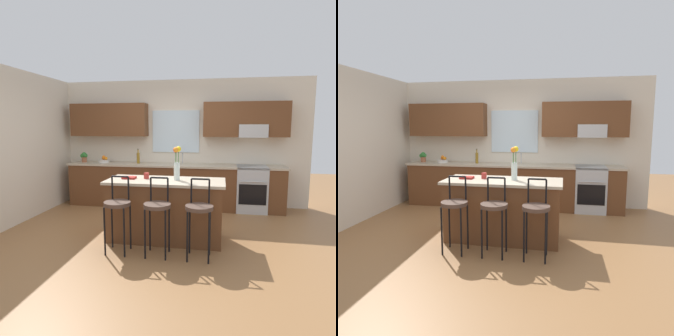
% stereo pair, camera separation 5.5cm
% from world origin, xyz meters
% --- Properties ---
extents(ground_plane, '(14.00, 14.00, 0.00)m').
position_xyz_m(ground_plane, '(0.00, 0.00, 0.00)').
color(ground_plane, olive).
extents(wall_left, '(0.12, 4.60, 2.70)m').
position_xyz_m(wall_left, '(-2.56, 0.30, 1.35)').
color(wall_left, beige).
rests_on(wall_left, ground).
extents(back_wall_assembly, '(5.60, 0.50, 2.70)m').
position_xyz_m(back_wall_assembly, '(0.03, 1.99, 1.51)').
color(back_wall_assembly, beige).
rests_on(back_wall_assembly, ground).
extents(counter_run, '(4.56, 0.64, 0.92)m').
position_xyz_m(counter_run, '(0.00, 1.70, 0.47)').
color(counter_run, brown).
rests_on(counter_run, ground).
extents(sink_faucet, '(0.02, 0.13, 0.23)m').
position_xyz_m(sink_faucet, '(0.17, 1.84, 1.06)').
color(sink_faucet, '#B7BABC').
rests_on(sink_faucet, counter_run).
extents(oven_range, '(0.60, 0.64, 0.92)m').
position_xyz_m(oven_range, '(1.60, 1.68, 0.46)').
color(oven_range, '#B7BABC').
rests_on(oven_range, ground).
extents(kitchen_island, '(1.76, 0.73, 0.92)m').
position_xyz_m(kitchen_island, '(0.18, -0.15, 0.46)').
color(kitchen_island, brown).
rests_on(kitchen_island, ground).
extents(bar_stool_near, '(0.36, 0.36, 1.04)m').
position_xyz_m(bar_stool_near, '(-0.37, -0.73, 0.64)').
color(bar_stool_near, black).
rests_on(bar_stool_near, ground).
extents(bar_stool_middle, '(0.36, 0.36, 1.04)m').
position_xyz_m(bar_stool_middle, '(0.18, -0.73, 0.64)').
color(bar_stool_middle, black).
rests_on(bar_stool_middle, ground).
extents(bar_stool_far, '(0.36, 0.36, 1.04)m').
position_xyz_m(bar_stool_far, '(0.73, -0.73, 0.64)').
color(bar_stool_far, black).
rests_on(bar_stool_far, ground).
extents(flower_vase, '(0.13, 0.14, 0.50)m').
position_xyz_m(flower_vase, '(0.34, -0.12, 1.19)').
color(flower_vase, silver).
rests_on(flower_vase, kitchen_island).
extents(mug_ceramic, '(0.08, 0.08, 0.09)m').
position_xyz_m(mug_ceramic, '(-0.13, -0.10, 0.97)').
color(mug_ceramic, '#A52D28').
rests_on(mug_ceramic, kitchen_island).
extents(cookbook, '(0.20, 0.15, 0.03)m').
position_xyz_m(cookbook, '(-0.39, -0.15, 0.94)').
color(cookbook, maroon).
rests_on(cookbook, kitchen_island).
extents(fruit_bowl_oranges, '(0.24, 0.24, 0.16)m').
position_xyz_m(fruit_bowl_oranges, '(-1.56, 1.70, 0.97)').
color(fruit_bowl_oranges, silver).
rests_on(fruit_bowl_oranges, counter_run).
extents(bottle_olive_oil, '(0.06, 0.06, 0.31)m').
position_xyz_m(bottle_olive_oil, '(-0.77, 1.70, 1.04)').
color(bottle_olive_oil, olive).
rests_on(bottle_olive_oil, counter_run).
extents(potted_plant_small, '(0.18, 0.12, 0.22)m').
position_xyz_m(potted_plant_small, '(-2.02, 1.70, 1.04)').
color(potted_plant_small, '#9E5B3D').
rests_on(potted_plant_small, counter_run).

